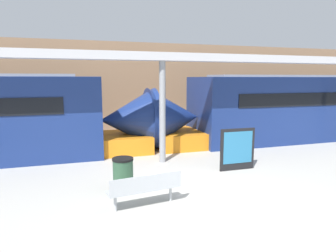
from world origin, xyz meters
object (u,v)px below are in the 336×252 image
(support_column_near, at_px, (162,113))
(train_left, at_px, (322,108))
(bench_near, at_px, (145,187))
(trash_bin, at_px, (123,175))
(poster_board, at_px, (237,149))

(support_column_near, bearing_deg, train_left, 13.51)
(train_left, bearing_deg, bench_near, -151.56)
(trash_bin, height_order, poster_board, poster_board)
(train_left, bearing_deg, poster_board, -151.58)
(train_left, relative_size, bench_near, 10.31)
(poster_board, relative_size, support_column_near, 0.39)
(trash_bin, bearing_deg, train_left, 22.86)
(bench_near, distance_m, support_column_near, 4.16)
(bench_near, relative_size, trash_bin, 1.94)
(support_column_near, bearing_deg, poster_board, -38.71)
(trash_bin, relative_size, support_column_near, 0.26)
(train_left, xyz_separation_m, support_column_near, (-9.38, -2.25, 0.29))
(train_left, height_order, bench_near, train_left)
(train_left, bearing_deg, trash_bin, -157.14)
(poster_board, bearing_deg, support_column_near, 141.29)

